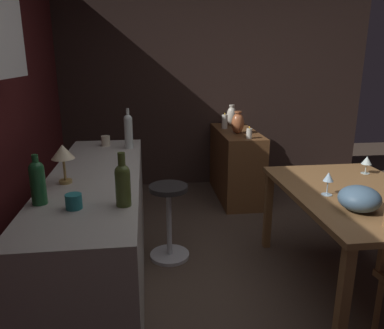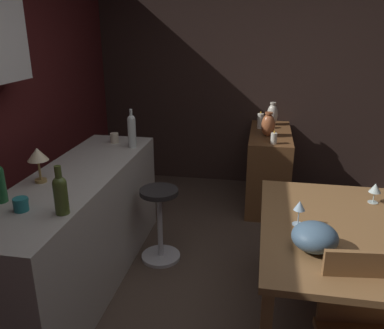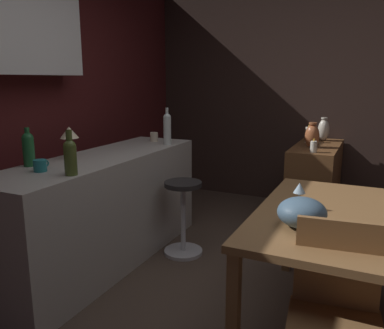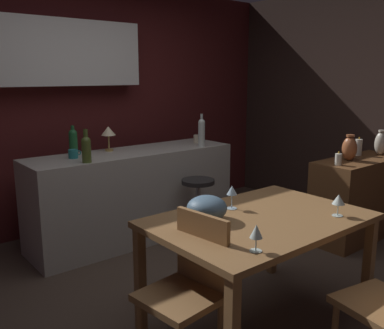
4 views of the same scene
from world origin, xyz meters
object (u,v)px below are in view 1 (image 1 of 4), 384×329
Objects in this scene: wine_glass_center at (328,178)px; fruit_bowl at (359,199)px; wine_glass_left at (367,161)px; pillar_candle_short at (225,122)px; cup_teal at (74,201)px; counter_lamp at (63,154)px; wine_bottle_olive at (123,182)px; bar_stool at (169,220)px; pillar_candle_tall at (249,134)px; dining_table at (357,203)px; sideboard_cabinet at (236,164)px; cup_cream at (106,141)px; vase_copper at (238,123)px; vase_ceramic_ivory at (232,116)px; wine_bottle_green at (38,181)px; wine_bottle_clear at (128,130)px.

fruit_bowl is (-0.28, -0.07, -0.04)m from wine_glass_center.
wine_glass_left is 0.75× the size of pillar_candle_short.
cup_teal is at bearing 104.73° from wine_glass_center.
wine_glass_left is 0.59× the size of counter_lamp.
pillar_candle_short reaches higher than wine_glass_left.
bar_stool is at bearing -16.48° from wine_bottle_olive.
wine_bottle_olive is 1.49× the size of pillar_candle_short.
wine_bottle_olive is 2.41× the size of cup_teal.
pillar_candle_tall is at bearing -37.35° from cup_teal.
sideboard_cabinet is at bearing 11.79° from dining_table.
counter_lamp reaches higher than wine_glass_left.
cup_cream is 1.02m from counter_lamp.
dining_table is 5.53× the size of vase_copper.
cup_teal is 0.90× the size of pillar_candle_tall.
wine_bottle_olive is at bearing 106.96° from wine_glass_center.
fruit_bowl is 1.04× the size of counter_lamp.
wine_bottle_olive is 2.73m from pillar_candle_short.
vase_copper is at bearing -35.82° from bar_stool.
bar_stool is at bearing -49.19° from counter_lamp.
vase_ceramic_ivory reaches higher than wine_glass_center.
fruit_bowl reaches higher than bar_stool.
wine_bottle_olive reaches higher than pillar_candle_tall.
pillar_candle_tall reaches higher than wine_glass_left.
counter_lamp reaches higher than fruit_bowl.
wine_bottle_olive reaches higher than wine_bottle_green.
wine_bottle_olive is at bearing -87.79° from cup_teal.
pillar_candle_short is (2.09, -1.45, -0.18)m from counter_lamp.
wine_bottle_green reaches higher than cup_cream.
wine_bottle_clear is 0.26m from cup_cream.
counter_lamp is at bearing 141.00° from sideboard_cabinet.
fruit_bowl is 1.80m from pillar_candle_tall.
wine_bottle_olive reaches higher than vase_ceramic_ivory.
bar_stool is 1.29m from cup_teal.
wine_bottle_clear is at bearing -22.02° from counter_lamp.
wine_glass_left is 1.31× the size of cup_cream.
fruit_bowl is at bearing -172.76° from vase_copper.
cup_cream reaches higher than sideboard_cabinet.
dining_table is 0.38m from fruit_bowl.
pillar_candle_short is at bearing 26.27° from wine_glass_left.
wine_bottle_olive is 2.97m from vase_ceramic_ivory.
wine_bottle_green is at bearing 91.55° from fruit_bowl.
wine_glass_left is at bearing -159.68° from vase_ceramic_ivory.
bar_stool is 1.69m from wine_glass_left.
dining_table is at bearing 143.99° from wine_glass_left.
wine_glass_left is 0.50× the size of wine_bottle_olive.
wine_bottle_clear reaches higher than fruit_bowl.
vase_ceramic_ivory is at bearing -28.05° from bar_stool.
pillar_candle_tall is (0.50, -1.44, -0.07)m from cup_cream.
wine_bottle_clear reaches higher than pillar_candle_short.
vase_ceramic_ivory is at bearing -33.10° from pillar_candle_short.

